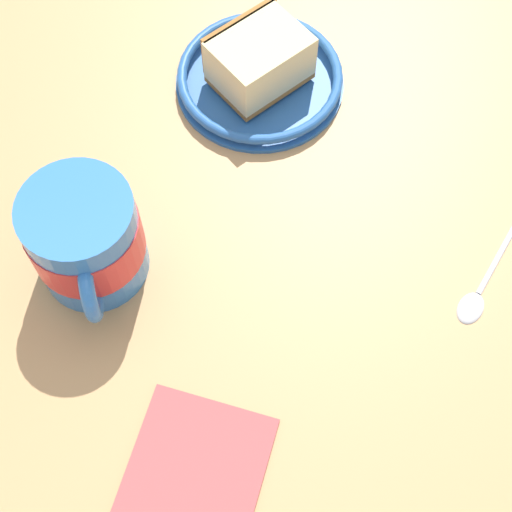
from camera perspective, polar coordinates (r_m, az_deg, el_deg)
The scene contains 6 objects.
ground_plane at distance 68.16cm, azimuth -0.47°, elevation 4.61°, with size 136.92×136.92×3.68cm, color tan.
small_plate at distance 72.31cm, azimuth 0.52°, elevation 13.09°, with size 15.61×15.61×1.74cm.
cake_slice at distance 70.59cm, azimuth 0.39°, elevation 14.49°, with size 10.52×10.55×4.91cm.
tea_mug at distance 59.91cm, azimuth -12.60°, elevation 1.28°, with size 11.28×8.86×9.18cm.
teaspoon at distance 64.00cm, azimuth 16.43°, elevation -2.39°, with size 10.90×6.44×0.80cm.
folded_napkin at distance 57.04cm, azimuth -4.91°, elevation -16.70°, with size 12.82×9.69×0.60cm, color #B24C4C.
Camera 1 is at (35.45, 3.53, 56.26)cm, focal length 53.63 mm.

